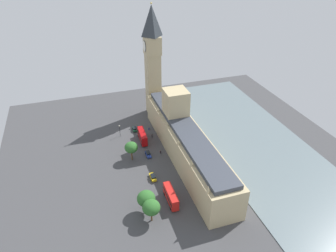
{
  "coord_description": "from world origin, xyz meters",
  "views": [
    {
      "loc": [
        36.95,
        95.75,
        78.62
      ],
      "look_at": [
        1.0,
        -14.58,
        7.5
      ],
      "focal_mm": 33.34,
      "sensor_mm": 36.0,
      "label": 1
    }
  ],
  "objects_px": {
    "clock_tower": "(153,60)",
    "plane_tree_slot_10": "(131,148)",
    "double_decker_bus_by_river_gate": "(142,136)",
    "car_dark_green_corner": "(135,129)",
    "plane_tree_far_end": "(146,199)",
    "pedestrian_near_tower": "(149,129)",
    "car_blue_under_trees": "(148,154)",
    "car_yellow_cab_leading": "(153,177)",
    "plane_tree_trailing": "(151,208)",
    "pedestrian_midblock": "(161,152)",
    "parliament_building": "(185,140)",
    "street_lamp_slot_11": "(120,129)",
    "double_decker_bus_kerbside": "(171,196)",
    "pedestrian_opposite_hall": "(152,136)"
  },
  "relations": [
    {
      "from": "car_yellow_cab_leading",
      "to": "car_dark_green_corner",
      "type": "bearing_deg",
      "value": 88.21
    },
    {
      "from": "pedestrian_opposite_hall",
      "to": "double_decker_bus_by_river_gate",
      "type": "bearing_deg",
      "value": -174.67
    },
    {
      "from": "double_decker_bus_kerbside",
      "to": "pedestrian_midblock",
      "type": "relative_size",
      "value": 6.29
    },
    {
      "from": "clock_tower",
      "to": "plane_tree_slot_10",
      "type": "bearing_deg",
      "value": 61.45
    },
    {
      "from": "clock_tower",
      "to": "car_blue_under_trees",
      "type": "height_order",
      "value": "clock_tower"
    },
    {
      "from": "double_decker_bus_by_river_gate",
      "to": "double_decker_bus_kerbside",
      "type": "bearing_deg",
      "value": 92.95
    },
    {
      "from": "plane_tree_far_end",
      "to": "car_dark_green_corner",
      "type": "bearing_deg",
      "value": -98.41
    },
    {
      "from": "double_decker_bus_by_river_gate",
      "to": "street_lamp_slot_11",
      "type": "xyz_separation_m",
      "value": [
        8.83,
        -7.03,
        1.47
      ]
    },
    {
      "from": "clock_tower",
      "to": "double_decker_bus_by_river_gate",
      "type": "bearing_deg",
      "value": 63.38
    },
    {
      "from": "double_decker_bus_by_river_gate",
      "to": "pedestrian_opposite_hall",
      "type": "height_order",
      "value": "double_decker_bus_by_river_gate"
    },
    {
      "from": "car_dark_green_corner",
      "to": "pedestrian_opposite_hall",
      "type": "bearing_deg",
      "value": -46.55
    },
    {
      "from": "double_decker_bus_by_river_gate",
      "to": "plane_tree_trailing",
      "type": "height_order",
      "value": "plane_tree_trailing"
    },
    {
      "from": "car_dark_green_corner",
      "to": "plane_tree_far_end",
      "type": "height_order",
      "value": "plane_tree_far_end"
    },
    {
      "from": "car_dark_green_corner",
      "to": "pedestrian_near_tower",
      "type": "distance_m",
      "value": 6.68
    },
    {
      "from": "car_yellow_cab_leading",
      "to": "street_lamp_slot_11",
      "type": "relative_size",
      "value": 0.8
    },
    {
      "from": "pedestrian_opposite_hall",
      "to": "clock_tower",
      "type": "bearing_deg",
      "value": 58.29
    },
    {
      "from": "double_decker_bus_by_river_gate",
      "to": "plane_tree_slot_10",
      "type": "xyz_separation_m",
      "value": [
        7.43,
        11.75,
        3.38
      ]
    },
    {
      "from": "plane_tree_trailing",
      "to": "pedestrian_near_tower",
      "type": "bearing_deg",
      "value": -104.12
    },
    {
      "from": "pedestrian_near_tower",
      "to": "pedestrian_midblock",
      "type": "relative_size",
      "value": 0.93
    },
    {
      "from": "car_blue_under_trees",
      "to": "plane_tree_trailing",
      "type": "distance_m",
      "value": 35.06
    },
    {
      "from": "clock_tower",
      "to": "pedestrian_midblock",
      "type": "height_order",
      "value": "clock_tower"
    },
    {
      "from": "parliament_building",
      "to": "plane_tree_far_end",
      "type": "height_order",
      "value": "parliament_building"
    },
    {
      "from": "pedestrian_near_tower",
      "to": "car_blue_under_trees",
      "type": "bearing_deg",
      "value": -23.5
    },
    {
      "from": "clock_tower",
      "to": "double_decker_bus_by_river_gate",
      "type": "height_order",
      "value": "clock_tower"
    },
    {
      "from": "parliament_building",
      "to": "street_lamp_slot_11",
      "type": "distance_m",
      "value": 32.29
    },
    {
      "from": "double_decker_bus_by_river_gate",
      "to": "pedestrian_midblock",
      "type": "xyz_separation_m",
      "value": [
        -4.94,
        11.25,
        -1.88
      ]
    },
    {
      "from": "clock_tower",
      "to": "car_blue_under_trees",
      "type": "distance_m",
      "value": 46.39
    },
    {
      "from": "car_yellow_cab_leading",
      "to": "plane_tree_far_end",
      "type": "height_order",
      "value": "plane_tree_far_end"
    },
    {
      "from": "double_decker_bus_by_river_gate",
      "to": "street_lamp_slot_11",
      "type": "height_order",
      "value": "street_lamp_slot_11"
    },
    {
      "from": "double_decker_bus_kerbside",
      "to": "plane_tree_far_end",
      "type": "xyz_separation_m",
      "value": [
        9.03,
        1.73,
        3.21
      ]
    },
    {
      "from": "car_yellow_cab_leading",
      "to": "street_lamp_slot_11",
      "type": "distance_m",
      "value": 33.62
    },
    {
      "from": "pedestrian_opposite_hall",
      "to": "street_lamp_slot_11",
      "type": "bearing_deg",
      "value": 144.81
    },
    {
      "from": "car_yellow_cab_leading",
      "to": "pedestrian_near_tower",
      "type": "xyz_separation_m",
      "value": [
        -7.65,
        -34.07,
        -0.19
      ]
    },
    {
      "from": "car_blue_under_trees",
      "to": "plane_tree_far_end",
      "type": "relative_size",
      "value": 0.54
    },
    {
      "from": "car_yellow_cab_leading",
      "to": "pedestrian_near_tower",
      "type": "height_order",
      "value": "car_yellow_cab_leading"
    },
    {
      "from": "double_decker_bus_kerbside",
      "to": "pedestrian_opposite_hall",
      "type": "xyz_separation_m",
      "value": [
        -4.67,
        -40.9,
        -1.89
      ]
    },
    {
      "from": "pedestrian_near_tower",
      "to": "plane_tree_trailing",
      "type": "relative_size",
      "value": 0.19
    },
    {
      "from": "pedestrian_near_tower",
      "to": "plane_tree_slot_10",
      "type": "xyz_separation_m",
      "value": [
        12.53,
        19.97,
        5.31
      ]
    },
    {
      "from": "plane_tree_trailing",
      "to": "plane_tree_slot_10",
      "type": "bearing_deg",
      "value": -91.53
    },
    {
      "from": "clock_tower",
      "to": "double_decker_bus_kerbside",
      "type": "distance_m",
      "value": 69.33
    },
    {
      "from": "pedestrian_midblock",
      "to": "parliament_building",
      "type": "bearing_deg",
      "value": -58.83
    },
    {
      "from": "pedestrian_opposite_hall",
      "to": "pedestrian_near_tower",
      "type": "bearing_deg",
      "value": 73.74
    },
    {
      "from": "double_decker_bus_by_river_gate",
      "to": "plane_tree_slot_10",
      "type": "height_order",
      "value": "plane_tree_slot_10"
    },
    {
      "from": "double_decker_bus_by_river_gate",
      "to": "pedestrian_near_tower",
      "type": "relative_size",
      "value": 6.81
    },
    {
      "from": "car_dark_green_corner",
      "to": "plane_tree_far_end",
      "type": "distance_m",
      "value": 51.55
    },
    {
      "from": "car_blue_under_trees",
      "to": "car_yellow_cab_leading",
      "type": "xyz_separation_m",
      "value": [
        2.07,
        14.54,
        0.0
      ]
    },
    {
      "from": "parliament_building",
      "to": "plane_tree_far_end",
      "type": "distance_m",
      "value": 34.2
    },
    {
      "from": "clock_tower",
      "to": "plane_tree_trailing",
      "type": "bearing_deg",
      "value": 73.57
    },
    {
      "from": "double_decker_bus_by_river_gate",
      "to": "plane_tree_far_end",
      "type": "xyz_separation_m",
      "value": [
        8.88,
        40.96,
        3.21
      ]
    },
    {
      "from": "pedestrian_midblock",
      "to": "pedestrian_near_tower",
      "type": "bearing_deg",
      "value": 56.29
    }
  ]
}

